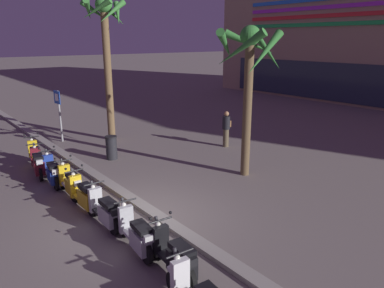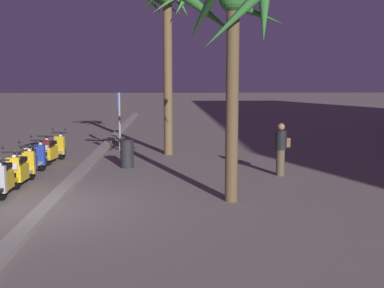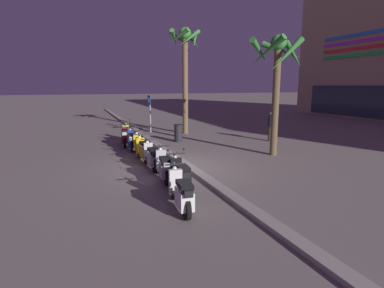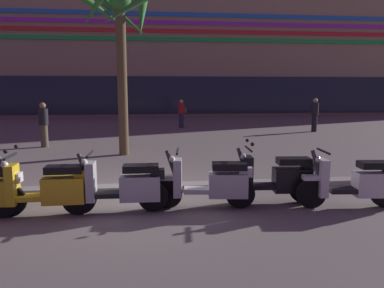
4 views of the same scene
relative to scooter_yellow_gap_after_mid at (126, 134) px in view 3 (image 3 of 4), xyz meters
The scene contains 16 objects.
ground_plane 6.11m from the scooter_yellow_gap_after_mid, ahead, with size 200.00×200.00×0.00m, color slate.
curb_strip 6.17m from the scooter_yellow_gap_after_mid, 12.03° to the left, with size 60.00×0.36×0.12m, color gray.
scooter_yellow_gap_after_mid is the anchor object (origin of this frame).
scooter_maroon_far_back 1.16m from the scooter_yellow_gap_after_mid, 11.43° to the right, with size 1.80×0.66×1.04m.
scooter_blue_mid_rear 2.23m from the scooter_yellow_gap_after_mid, ahead, with size 1.79×0.60×1.17m.
scooter_yellow_mid_front 3.55m from the scooter_yellow_gap_after_mid, ahead, with size 1.73×0.56×1.17m.
scooter_yellow_last_in_row 4.65m from the scooter_yellow_gap_after_mid, ahead, with size 1.73×0.56×1.17m.
scooter_silver_mid_centre 5.91m from the scooter_yellow_gap_after_mid, ahead, with size 1.74×0.56×1.04m.
scooter_silver_tail_end 7.42m from the scooter_yellow_gap_after_mid, ahead, with size 1.81×0.59×1.04m.
scooter_black_second_in_line 8.68m from the scooter_yellow_gap_after_mid, ahead, with size 1.75×0.56×1.17m.
scooter_white_lead_nearest 9.99m from the scooter_yellow_gap_after_mid, ahead, with size 1.86×0.56×1.04m.
crossing_sign 3.68m from the scooter_yellow_gap_after_mid, 144.91° to the left, with size 0.60×0.14×2.40m.
palm_tree_by_mall_entrance 8.54m from the scooter_yellow_gap_after_mid, 45.28° to the left, with size 2.41×2.56×5.10m.
palm_tree_near_sign 6.21m from the scooter_yellow_gap_after_mid, 113.58° to the left, with size 2.10×2.02×6.48m.
pedestrian_window_shopping 7.92m from the scooter_yellow_gap_after_mid, 71.06° to the left, with size 0.34×0.46×1.61m.
litter_bin 2.84m from the scooter_yellow_gap_after_mid, 69.93° to the left, with size 0.48×0.48×0.95m.
Camera 3 is at (10.75, -3.52, 3.03)m, focal length 29.04 mm.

